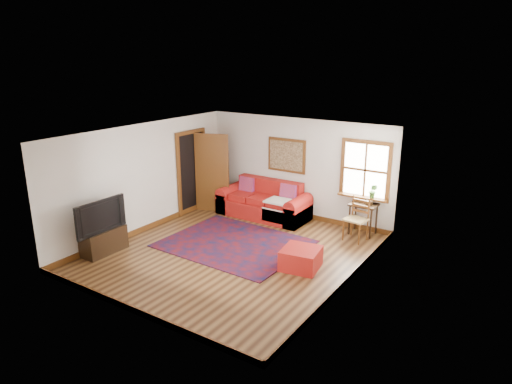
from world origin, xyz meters
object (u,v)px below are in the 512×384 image
Objects in this scene: media_cabinet at (104,241)px; red_leather_sofa at (265,205)px; red_ottoman at (301,258)px; side_table at (364,209)px; ladder_back_chair at (357,217)px.

red_leather_sofa is at bearing 66.83° from media_cabinet.
red_ottoman is (2.17, -2.14, -0.10)m from red_leather_sofa.
side_table is 0.38m from ladder_back_chair.
ladder_back_chair is (0.37, 1.95, 0.33)m from red_ottoman.
red_ottoman is 2.01m from ladder_back_chair.
media_cabinet is (-4.14, -3.55, -0.27)m from ladder_back_chair.
side_table is at bearing 4.28° from red_leather_sofa.
side_table reaches higher than media_cabinet.
red_leather_sofa reaches higher than side_table.
red_leather_sofa is 2.56m from ladder_back_chair.
red_leather_sofa is 4.06m from media_cabinet.
red_ottoman is at bearing -98.89° from side_table.
media_cabinet is at bearing -136.50° from side_table.
media_cabinet is at bearing -166.01° from red_ottoman.
red_ottoman is at bearing 22.98° from media_cabinet.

